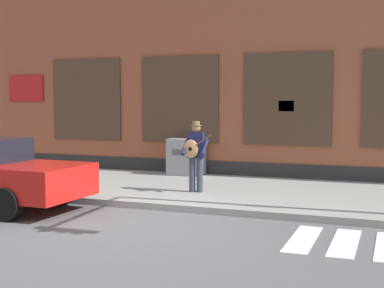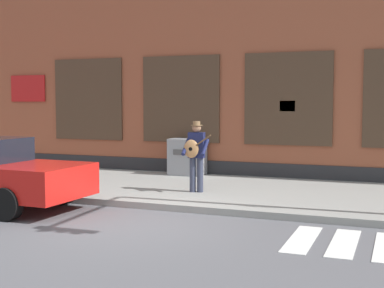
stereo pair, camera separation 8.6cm
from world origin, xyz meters
The scene contains 5 objects.
ground_plane centered at (0.00, 0.00, 0.00)m, with size 160.00×160.00×0.00m, color #56565B.
sidewalk centered at (0.00, 3.78, 0.07)m, with size 28.00×4.93×0.15m.
building_backdrop centered at (0.00, 8.24, 4.74)m, with size 28.00×4.06×9.50m.
busker centered at (0.09, 3.00, 1.12)m, with size 0.73×0.56×1.71m.
utility_box centered at (-1.26, 5.79, 0.69)m, with size 1.03×0.70×1.08m.
Camera 2 is at (4.68, -8.93, 2.32)m, focal length 50.00 mm.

